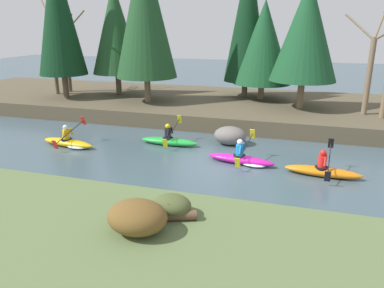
# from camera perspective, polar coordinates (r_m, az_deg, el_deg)

# --- Properties ---
(ground_plane) EXTENTS (90.00, 90.00, 0.00)m
(ground_plane) POSITION_cam_1_polar(r_m,az_deg,el_deg) (14.68, 5.69, -3.44)
(ground_plane) COLOR #425660
(riverbank_near) EXTENTS (44.00, 5.52, 0.86)m
(riverbank_near) POSITION_cam_1_polar(r_m,az_deg,el_deg) (8.30, -4.68, -18.18)
(riverbank_near) COLOR #5B7042
(riverbank_near) RESTS_ON ground
(riverbank_far) EXTENTS (44.00, 9.58, 0.82)m
(riverbank_far) POSITION_cam_1_polar(r_m,az_deg,el_deg) (23.17, 10.18, 5.35)
(riverbank_far) COLOR brown
(riverbank_far) RESTS_ON ground
(conifer_tree_far_left) EXTENTS (2.93, 2.93, 8.87)m
(conifer_tree_far_left) POSITION_cam_1_polar(r_m,az_deg,el_deg) (25.01, -19.75, 18.38)
(conifer_tree_far_left) COLOR brown
(conifer_tree_far_left) RESTS_ON riverbank_far
(conifer_tree_left) EXTENTS (3.17, 3.17, 7.02)m
(conifer_tree_left) POSITION_cam_1_polar(r_m,az_deg,el_deg) (25.27, -11.61, 16.84)
(conifer_tree_left) COLOR brown
(conifer_tree_left) RESTS_ON riverbank_far
(conifer_tree_mid_left) EXTENTS (3.58, 3.58, 9.03)m
(conifer_tree_mid_left) POSITION_cam_1_polar(r_m,az_deg,el_deg) (22.60, -7.22, 19.61)
(conifer_tree_mid_left) COLOR #7A664C
(conifer_tree_mid_left) RESTS_ON riverbank_far
(conifer_tree_centre) EXTENTS (2.73, 2.73, 8.98)m
(conifer_tree_centre) POSITION_cam_1_polar(r_m,az_deg,el_deg) (24.38, 8.49, 18.81)
(conifer_tree_centre) COLOR brown
(conifer_tree_centre) RESTS_ON riverbank_far
(conifer_tree_mid_right) EXTENTS (3.53, 3.53, 5.89)m
(conifer_tree_mid_right) POSITION_cam_1_polar(r_m,az_deg,el_deg) (23.68, 10.87, 14.94)
(conifer_tree_mid_right) COLOR #7A664C
(conifer_tree_mid_right) RESTS_ON riverbank_far
(conifer_tree_right) EXTENTS (3.56, 3.56, 6.84)m
(conifer_tree_right) POSITION_cam_1_polar(r_m,az_deg,el_deg) (21.36, 17.02, 16.26)
(conifer_tree_right) COLOR #7A664C
(conifer_tree_right) RESTS_ON riverbank_far
(bare_tree_upstream) EXTENTS (3.66, 3.61, 6.64)m
(bare_tree_upstream) POSITION_cam_1_polar(r_m,az_deg,el_deg) (26.64, -20.38, 13.84)
(bare_tree_upstream) COLOR #7A664C
(bare_tree_upstream) RESTS_ON riverbank_far
(bare_tree_mid_upstream) EXTENTS (3.01, 2.97, 5.40)m
(bare_tree_mid_upstream) POSITION_cam_1_polar(r_m,az_deg,el_deg) (27.35, -18.44, 12.89)
(bare_tree_mid_upstream) COLOR brown
(bare_tree_mid_upstream) RESTS_ON riverbank_far
(bare_tree_mid_downstream) EXTENTS (2.87, 2.84, 5.15)m
(bare_tree_mid_downstream) POSITION_cam_1_polar(r_m,az_deg,el_deg) (21.14, 25.56, 10.56)
(bare_tree_mid_downstream) COLOR #7A664C
(bare_tree_mid_downstream) RESTS_ON riverbank_far
(shrub_clump_nearest) EXTENTS (1.37, 1.14, 0.74)m
(shrub_clump_nearest) POSITION_cam_1_polar(r_m,az_deg,el_deg) (8.50, -8.34, -10.96)
(shrub_clump_nearest) COLOR brown
(shrub_clump_nearest) RESTS_ON riverbank_near
(shrub_clump_second) EXTENTS (0.97, 0.81, 0.52)m
(shrub_clump_second) POSITION_cam_1_polar(r_m,az_deg,el_deg) (9.17, -3.12, -9.30)
(shrub_clump_second) COLOR #4C562D
(shrub_clump_second) RESTS_ON riverbank_near
(kayaker_lead) EXTENTS (2.79, 2.07, 1.20)m
(kayaker_lead) POSITION_cam_1_polar(r_m,az_deg,el_deg) (14.45, 19.39, -3.82)
(kayaker_lead) COLOR orange
(kayaker_lead) RESTS_ON ground
(kayaker_middle) EXTENTS (2.80, 2.07, 1.20)m
(kayaker_middle) POSITION_cam_1_polar(r_m,az_deg,el_deg) (14.95, 7.82, -2.31)
(kayaker_middle) COLOR #C61999
(kayaker_middle) RESTS_ON ground
(kayaker_trailing) EXTENTS (2.77, 2.06, 1.20)m
(kayaker_trailing) POSITION_cam_1_polar(r_m,az_deg,el_deg) (17.14, -3.44, 0.55)
(kayaker_trailing) COLOR green
(kayaker_trailing) RESTS_ON ground
(kayaker_far_back) EXTENTS (2.80, 2.07, 1.20)m
(kayaker_far_back) POSITION_cam_1_polar(r_m,az_deg,el_deg) (17.78, -18.13, 0.23)
(kayaker_far_back) COLOR yellow
(kayaker_far_back) RESTS_ON ground
(boulder_midstream) EXTENTS (1.49, 1.16, 0.84)m
(boulder_midstream) POSITION_cam_1_polar(r_m,az_deg,el_deg) (17.26, 5.82, 1.30)
(boulder_midstream) COLOR slate
(boulder_midstream) RESTS_ON ground
(driftwood_log) EXTENTS (1.69, 0.83, 0.44)m
(driftwood_log) POSITION_cam_1_polar(r_m,az_deg,el_deg) (9.00, -4.80, -10.88)
(driftwood_log) COLOR brown
(driftwood_log) RESTS_ON riverbank_near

